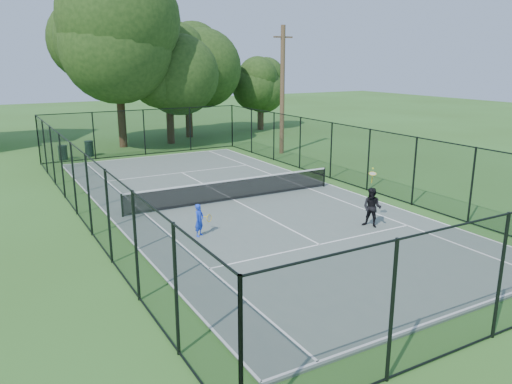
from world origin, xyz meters
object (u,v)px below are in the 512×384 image
utility_pole (282,90)px  trash_bin_right (89,148)px  player_blue (199,220)px  tennis_net (234,189)px  player_black (372,207)px  trash_bin_left (63,153)px

utility_pole → trash_bin_right: bearing=155.6°
player_blue → tennis_net: bearing=48.2°
tennis_net → trash_bin_right: 14.65m
tennis_net → player_black: 6.47m
utility_pole → player_blue: utility_pole is taller
trash_bin_left → trash_bin_right: 1.75m
player_black → trash_bin_right: bearing=107.1°
player_blue → player_black: 6.42m
trash_bin_right → player_blue: bearing=-89.5°
player_black → player_blue: bearing=159.6°
trash_bin_right → player_black: 21.01m
tennis_net → trash_bin_right: trash_bin_right is taller
trash_bin_left → trash_bin_right: bearing=13.9°
trash_bin_right → player_blue: player_blue is taller
tennis_net → trash_bin_left: 14.74m
trash_bin_left → utility_pole: bearing=-20.0°
trash_bin_left → player_blue: (1.86, -17.42, 0.19)m
player_blue → player_black: player_black is taller
utility_pole → trash_bin_left: bearing=160.0°
tennis_net → player_blue: player_blue is taller
trash_bin_left → player_black: size_ratio=0.42×
tennis_net → player_blue: size_ratio=8.55×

